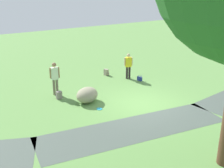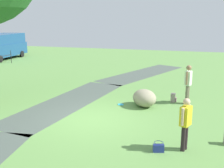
% 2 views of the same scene
% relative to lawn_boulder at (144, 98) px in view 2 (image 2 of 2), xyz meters
% --- Properties ---
extents(ground_plane, '(48.00, 48.00, 0.00)m').
position_rel_lawn_boulder_xyz_m(ground_plane, '(-2.22, 1.70, -0.38)').
color(ground_plane, '#5F8E47').
extents(footpath_segment_mid, '(8.21, 3.15, 0.01)m').
position_rel_lawn_boulder_xyz_m(footpath_segment_mid, '(-0.32, 3.50, -0.37)').
color(footpath_segment_mid, '#49544C').
rests_on(footpath_segment_mid, ground).
extents(footpath_segment_far, '(8.20, 4.95, 0.01)m').
position_rel_lawn_boulder_xyz_m(footpath_segment_far, '(7.35, 1.45, -0.37)').
color(footpath_segment_far, '#49544C').
rests_on(footpath_segment_far, ground).
extents(lawn_boulder, '(1.58, 1.50, 0.76)m').
position_rel_lawn_boulder_xyz_m(lawn_boulder, '(0.00, 0.00, 0.00)').
color(lawn_boulder, gray).
rests_on(lawn_boulder, ground).
extents(woman_with_handbag, '(0.49, 0.35, 1.59)m').
position_rel_lawn_boulder_xyz_m(woman_with_handbag, '(-3.85, -1.90, 0.54)').
color(woman_with_handbag, black).
rests_on(woman_with_handbag, ground).
extents(man_near_boulder, '(0.50, 0.33, 1.77)m').
position_rel_lawn_boulder_xyz_m(man_near_boulder, '(0.95, -1.78, 0.66)').
color(man_near_boulder, '#66614C').
rests_on(man_near_boulder, ground).
extents(handbag_on_grass, '(0.34, 0.34, 0.31)m').
position_rel_lawn_boulder_xyz_m(handbag_on_grass, '(-4.21, -1.20, -0.24)').
color(handbag_on_grass, navy).
rests_on(handbag_on_grass, ground).
extents(backpack_by_boulder, '(0.28, 0.26, 0.40)m').
position_rel_lawn_boulder_xyz_m(backpack_by_boulder, '(1.03, -1.16, -0.18)').
color(backpack_by_boulder, gray).
rests_on(backpack_by_boulder, ground).
extents(frisbee_on_grass, '(0.27, 0.27, 0.02)m').
position_rel_lawn_boulder_xyz_m(frisbee_on_grass, '(-0.09, 1.06, -0.37)').
color(frisbee_on_grass, '#27A6CA').
rests_on(frisbee_on_grass, ground).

